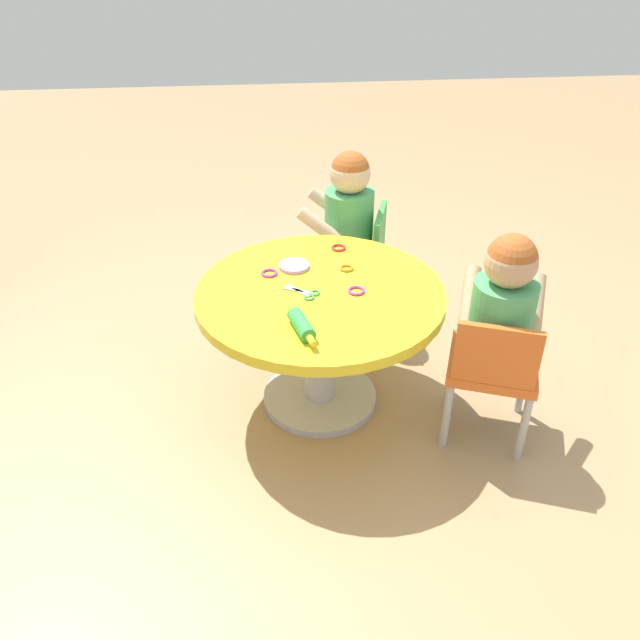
{
  "coord_description": "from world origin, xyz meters",
  "views": [
    {
      "loc": [
        -1.97,
        0.19,
        1.68
      ],
      "look_at": [
        0.0,
        0.0,
        0.37
      ],
      "focal_mm": 36.77,
      "sensor_mm": 36.0,
      "label": 1
    }
  ],
  "objects_px": {
    "child_chair_right": "(356,258)",
    "rolling_pin": "(301,325)",
    "child_chair_left": "(493,367)",
    "seated_child_right": "(348,210)",
    "craft_table": "(320,319)",
    "seated_child_left": "(503,306)",
    "craft_scissors": "(306,293)"
  },
  "relations": [
    {
      "from": "craft_table",
      "to": "seated_child_left",
      "type": "height_order",
      "value": "seated_child_left"
    },
    {
      "from": "craft_table",
      "to": "seated_child_left",
      "type": "relative_size",
      "value": 1.73
    },
    {
      "from": "seated_child_left",
      "to": "craft_scissors",
      "type": "relative_size",
      "value": 3.73
    },
    {
      "from": "child_chair_right",
      "to": "seated_child_right",
      "type": "bearing_deg",
      "value": 72.82
    },
    {
      "from": "child_chair_right",
      "to": "rolling_pin",
      "type": "height_order",
      "value": "rolling_pin"
    },
    {
      "from": "craft_table",
      "to": "seated_child_right",
      "type": "height_order",
      "value": "seated_child_right"
    },
    {
      "from": "craft_table",
      "to": "child_chair_left",
      "type": "xyz_separation_m",
      "value": [
        -0.25,
        -0.57,
        -0.07
      ]
    },
    {
      "from": "seated_child_left",
      "to": "seated_child_right",
      "type": "height_order",
      "value": "same"
    },
    {
      "from": "craft_table",
      "to": "craft_scissors",
      "type": "distance_m",
      "value": 0.13
    },
    {
      "from": "seated_child_left",
      "to": "craft_scissors",
      "type": "xyz_separation_m",
      "value": [
        0.19,
        0.64,
        -0.03
      ]
    },
    {
      "from": "child_chair_right",
      "to": "rolling_pin",
      "type": "bearing_deg",
      "value": 160.1
    },
    {
      "from": "seated_child_right",
      "to": "rolling_pin",
      "type": "bearing_deg",
      "value": 162.68
    },
    {
      "from": "child_chair_right",
      "to": "seated_child_right",
      "type": "distance_m",
      "value": 0.23
    },
    {
      "from": "child_chair_right",
      "to": "rolling_pin",
      "type": "relative_size",
      "value": 2.35
    },
    {
      "from": "rolling_pin",
      "to": "child_chair_left",
      "type": "bearing_deg",
      "value": -90.17
    },
    {
      "from": "child_chair_right",
      "to": "rolling_pin",
      "type": "distance_m",
      "value": 0.91
    },
    {
      "from": "child_chair_left",
      "to": "craft_scissors",
      "type": "distance_m",
      "value": 0.69
    },
    {
      "from": "child_chair_left",
      "to": "rolling_pin",
      "type": "xyz_separation_m",
      "value": [
        0.0,
        0.66,
        0.22
      ]
    },
    {
      "from": "craft_table",
      "to": "seated_child_right",
      "type": "relative_size",
      "value": 1.73
    },
    {
      "from": "craft_table",
      "to": "seated_child_right",
      "type": "xyz_separation_m",
      "value": [
        0.6,
        -0.18,
        0.15
      ]
    },
    {
      "from": "craft_table",
      "to": "child_chair_right",
      "type": "relative_size",
      "value": 1.65
    },
    {
      "from": "seated_child_left",
      "to": "child_chair_right",
      "type": "relative_size",
      "value": 0.95
    },
    {
      "from": "seated_child_right",
      "to": "craft_table",
      "type": "bearing_deg",
      "value": 163.29
    },
    {
      "from": "seated_child_right",
      "to": "rolling_pin",
      "type": "height_order",
      "value": "seated_child_right"
    },
    {
      "from": "seated_child_left",
      "to": "craft_scissors",
      "type": "distance_m",
      "value": 0.67
    },
    {
      "from": "craft_table",
      "to": "child_chair_right",
      "type": "height_order",
      "value": "child_chair_right"
    },
    {
      "from": "seated_child_right",
      "to": "craft_scissors",
      "type": "xyz_separation_m",
      "value": [
        -0.61,
        0.23,
        -0.03
      ]
    },
    {
      "from": "child_chair_left",
      "to": "seated_child_right",
      "type": "height_order",
      "value": "seated_child_right"
    },
    {
      "from": "craft_scissors",
      "to": "rolling_pin",
      "type": "bearing_deg",
      "value": 172.07
    },
    {
      "from": "rolling_pin",
      "to": "seated_child_right",
      "type": "bearing_deg",
      "value": -17.32
    },
    {
      "from": "child_chair_left",
      "to": "child_chair_right",
      "type": "xyz_separation_m",
      "value": [
        0.83,
        0.35,
        0.0
      ]
    },
    {
      "from": "seated_child_right",
      "to": "craft_scissors",
      "type": "distance_m",
      "value": 0.66
    }
  ]
}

